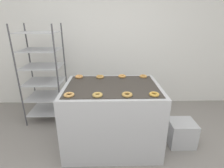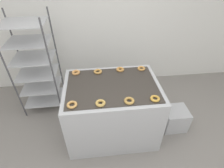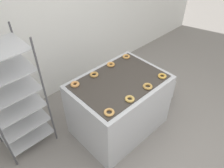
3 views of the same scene
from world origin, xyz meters
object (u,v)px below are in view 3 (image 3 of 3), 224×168
(baking_rack_cart, at_px, (13,98))
(donut_near_left, at_px, (109,112))
(donut_near_midright, at_px, (148,86))
(donut_near_right, at_px, (162,76))
(fryer_machine, at_px, (119,105))
(donut_far_midright, at_px, (111,64))
(donut_far_midleft, at_px, (94,75))
(donut_near_midleft, at_px, (130,99))
(glaze_bin, at_px, (161,90))
(donut_far_left, at_px, (75,84))
(donut_far_right, at_px, (126,57))

(baking_rack_cart, bearing_deg, donut_near_left, -57.97)
(baking_rack_cart, bearing_deg, donut_near_midright, -38.86)
(donut_near_left, bearing_deg, donut_near_right, -0.33)
(fryer_machine, xyz_separation_m, donut_far_midright, (0.16, 0.35, 0.48))
(donut_far_midleft, xyz_separation_m, donut_far_midright, (0.33, 0.02, 0.00))
(fryer_machine, relative_size, donut_near_midleft, 10.91)
(baking_rack_cart, height_order, donut_near_midleft, baking_rack_cart)
(glaze_bin, xyz_separation_m, donut_far_left, (-1.50, 0.38, 0.75))
(donut_near_right, bearing_deg, donut_far_midleft, 134.56)
(donut_near_left, relative_size, donut_near_right, 1.05)
(glaze_bin, bearing_deg, donut_near_midright, -160.68)
(donut_far_midright, relative_size, donut_far_right, 1.01)
(donut_far_right, bearing_deg, donut_far_left, -179.68)
(baking_rack_cart, relative_size, donut_near_midright, 13.56)
(donut_near_midleft, bearing_deg, donut_far_right, 46.13)
(glaze_bin, xyz_separation_m, donut_far_right, (-0.53, 0.38, 0.75))
(fryer_machine, xyz_separation_m, donut_far_left, (-0.49, 0.34, 0.48))
(donut_near_left, height_order, donut_far_left, donut_far_left)
(donut_far_right, bearing_deg, glaze_bin, -35.94)
(donut_near_midleft, height_order, donut_near_right, donut_near_midleft)
(fryer_machine, relative_size, donut_near_left, 10.53)
(glaze_bin, relative_size, donut_near_right, 3.15)
(donut_far_left, distance_m, donut_far_midleft, 0.32)
(glaze_bin, xyz_separation_m, donut_near_left, (-1.51, -0.29, 0.75))
(glaze_bin, relative_size, donut_far_midleft, 3.05)
(donut_far_midleft, distance_m, donut_far_midright, 0.33)
(donut_near_left, xyz_separation_m, donut_near_midright, (0.67, -0.01, 0.00))
(donut_far_midright, bearing_deg, donut_far_left, -179.11)
(donut_near_left, relative_size, donut_near_midright, 0.98)
(donut_near_midleft, height_order, donut_far_left, donut_far_left)
(donut_far_left, relative_size, donut_far_right, 1.03)
(donut_far_midright, xyz_separation_m, donut_far_right, (0.32, -0.00, -0.00))
(glaze_bin, relative_size, donut_far_right, 3.20)
(donut_far_midleft, bearing_deg, donut_far_left, 178.37)
(donut_near_midleft, height_order, donut_far_midright, same)
(glaze_bin, distance_m, donut_far_right, 1.00)
(baking_rack_cart, bearing_deg, donut_near_midleft, -47.30)
(fryer_machine, relative_size, donut_far_right, 11.19)
(fryer_machine, height_order, donut_near_midleft, donut_near_midleft)
(donut_far_midright, bearing_deg, donut_near_midright, -89.61)
(baking_rack_cart, bearing_deg, donut_far_left, -30.37)
(fryer_machine, distance_m, donut_far_right, 0.76)
(donut_near_midleft, relative_size, donut_near_midright, 0.95)
(fryer_machine, relative_size, glaze_bin, 3.50)
(donut_far_midleft, bearing_deg, donut_far_midright, 3.26)
(donut_near_left, distance_m, donut_far_midright, 0.95)
(fryer_machine, relative_size, donut_far_midleft, 10.67)
(fryer_machine, relative_size, donut_far_left, 10.86)
(donut_near_midleft, relative_size, donut_far_left, 1.00)
(glaze_bin, bearing_deg, donut_far_midleft, 162.68)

